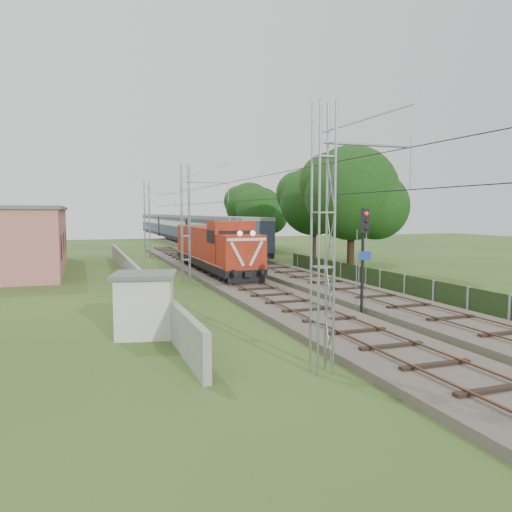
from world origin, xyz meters
name	(u,v)px	position (x,y,z in m)	size (l,w,h in m)	color
ground	(301,314)	(0.00, 0.00, 0.00)	(140.00, 140.00, 0.00)	#31531F
track_main	(252,289)	(0.00, 7.00, 0.18)	(4.20, 70.00, 0.45)	#6B6054
track_side	(258,264)	(5.00, 20.00, 0.18)	(4.20, 80.00, 0.45)	#6B6054
catenary	(186,223)	(-2.95, 12.00, 4.05)	(3.31, 70.00, 8.00)	gray
boundary_wall	(133,274)	(-6.50, 12.00, 0.75)	(0.25, 40.00, 1.50)	#9E9E99
station_building	(11,239)	(-15.00, 24.00, 2.63)	(8.40, 20.40, 5.22)	#BA6C64
fence	(405,285)	(8.00, 3.00, 0.60)	(0.12, 32.00, 1.20)	black
locomotive	(214,247)	(0.00, 15.87, 2.12)	(2.80, 15.99, 4.06)	black
coach_rake	(181,226)	(5.00, 55.00, 2.61)	(3.16, 70.51, 3.66)	black
signal_post	(364,242)	(2.63, -1.16, 3.43)	(0.54, 0.43, 4.99)	black
relay_hut	(145,304)	(-7.40, -1.60, 1.24)	(2.86, 2.86, 2.46)	silver
tree_a	(353,194)	(10.07, 12.58, 6.16)	(7.62, 7.26, 9.88)	#312314
tree_b	(315,202)	(12.27, 23.52, 5.80)	(7.17, 6.83, 9.30)	#312314
tree_c	(260,211)	(11.27, 36.44, 4.88)	(6.04, 5.75, 7.83)	#312314
tree_d	(250,207)	(12.19, 43.06, 5.46)	(6.76, 6.43, 8.76)	#312314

